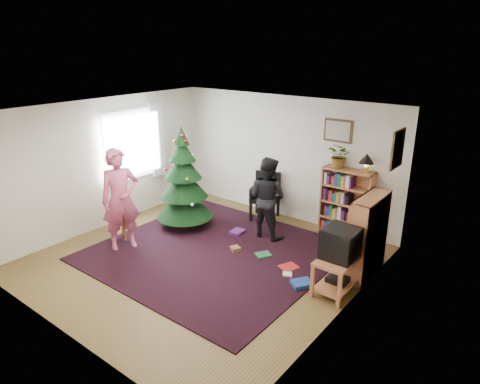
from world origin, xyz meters
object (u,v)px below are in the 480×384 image
Objects in this scene: crt_tv at (341,243)px; armchair at (268,194)px; person_by_chair at (267,198)px; table_lamp at (367,160)px; picture_back at (338,131)px; person_standing at (121,200)px; potted_plant at (340,156)px; bookshelf_back at (346,203)px; stool at (118,214)px; picture_right at (398,149)px; tv_stand at (338,271)px; bookshelf_right at (368,235)px; christmas_tree at (184,186)px.

crt_tv is 0.53× the size of armchair.
table_lamp reaches higher than person_by_chair.
table_lamp reaches higher than armchair.
picture_back is at bearing 168.00° from table_lamp.
person_standing is at bearing -164.06° from crt_tv.
picture_back is 1.78m from person_by_chair.
person_by_chair is at bearing -136.20° from potted_plant.
picture_back is 1.34m from bookshelf_back.
potted_plant is at bearing -18.57° from person_standing.
potted_plant is (3.03, 2.70, 1.02)m from stool.
tv_stand is (-0.26, -1.22, -1.63)m from picture_right.
person_standing is (-3.63, -1.04, 0.58)m from tv_stand.
bookshelf_back is 1.96m from crt_tv.
bookshelf_back is 1.99m from tv_stand.
person_standing is 5.17× the size of table_lamp.
bookshelf_back and bookshelf_right have the same top height.
christmas_tree is 1.30× the size of person_by_chair.
potted_plant is at bearing 43.72° from bookshelf_right.
tv_stand is at bearing -62.75° from potted_plant.
picture_right is at bearing -34.98° from person_standing.
crt_tv is at bearing -76.61° from table_lamp.
potted_plant reaches higher than bookshelf_right.
crt_tv is (0.73, -1.81, 0.11)m from bookshelf_back.
person_standing is 1.17× the size of person_by_chair.
armchair is 1.46× the size of stool.
tv_stand is 2.14m from person_by_chair.
picture_right reaches higher than armchair.
armchair is 2.10× the size of potted_plant.
bookshelf_right is at bearing 175.23° from person_by_chair.
person_by_chair is at bearing -141.60° from bookshelf_back.
bookshelf_right is at bearing -104.75° from picture_right.
bookshelf_right reaches higher than crt_tv.
potted_plant is (1.45, 0.15, 1.01)m from armchair.
tv_stand is 2.23m from table_lamp.
person_standing is 4.33m from table_lamp.
christmas_tree is 3.48m from tv_stand.
armchair is (-1.31, -0.29, -1.43)m from picture_back.
person_standing is 3.97m from potted_plant.
person_by_chair is at bearing -171.43° from picture_right.
picture_right reaches higher than person_standing.
person_standing reaches higher than stool.
picture_back is 2.76m from tv_stand.
picture_right is 1.18× the size of crt_tv.
stool is at bearing -167.45° from crt_tv.
table_lamp is at bearing -0.00° from potted_plant.
person_by_chair is (-1.15, -0.91, 0.11)m from bookshelf_back.
bookshelf_right is 1.51m from table_lamp.
tv_stand is 0.89× the size of armchair.
bookshelf_right is 2.02m from person_by_chair.
christmas_tree reaches higher than tv_stand.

